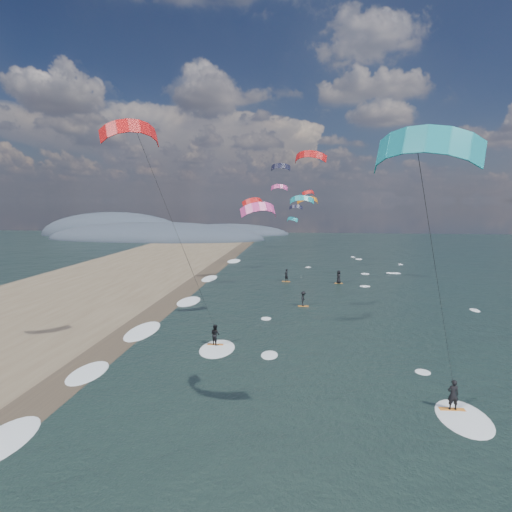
# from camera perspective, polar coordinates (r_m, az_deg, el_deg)

# --- Properties ---
(ground) EXTENTS (260.00, 260.00, 0.00)m
(ground) POSITION_cam_1_polar(r_m,az_deg,el_deg) (22.17, -0.86, -22.51)
(ground) COLOR black
(ground) RESTS_ON ground
(wet_sand_strip) EXTENTS (3.00, 240.00, 0.00)m
(wet_sand_strip) POSITION_cam_1_polar(r_m,az_deg,el_deg) (34.27, -19.42, -11.85)
(wet_sand_strip) COLOR #382D23
(wet_sand_strip) RESTS_ON ground
(coastal_hills) EXTENTS (80.00, 41.00, 15.00)m
(coastal_hills) POSITION_cam_1_polar(r_m,az_deg,el_deg) (135.89, -14.15, 2.50)
(coastal_hills) COLOR #3D4756
(coastal_hills) RESTS_ON ground
(kitesurfer_near_a) EXTENTS (7.77, 9.12, 14.33)m
(kitesurfer_near_a) POSITION_cam_1_polar(r_m,az_deg,el_deg) (18.25, 21.94, 5.39)
(kitesurfer_near_a) COLOR orange
(kitesurfer_near_a) RESTS_ON ground
(kitesurfer_near_b) EXTENTS (6.97, 8.97, 16.35)m
(kitesurfer_near_b) POSITION_cam_1_polar(r_m,az_deg,el_deg) (28.45, -12.03, 6.29)
(kitesurfer_near_b) COLOR orange
(kitesurfer_near_b) RESTS_ON ground
(far_kitesurfers) EXTENTS (8.16, 14.61, 1.77)m
(far_kitesurfers) POSITION_cam_1_polar(r_m,az_deg,el_deg) (52.98, 7.69, -3.78)
(far_kitesurfers) COLOR orange
(far_kitesurfers) RESTS_ON ground
(bg_kite_field) EXTENTS (10.91, 77.03, 10.68)m
(bg_kite_field) POSITION_cam_1_polar(r_m,az_deg,el_deg) (73.30, 4.99, 8.25)
(bg_kite_field) COLOR orange
(bg_kite_field) RESTS_ON ground
(shoreline_surf) EXTENTS (2.40, 79.40, 0.11)m
(shoreline_surf) POSITION_cam_1_polar(r_m,az_deg,el_deg) (37.95, -14.63, -9.79)
(shoreline_surf) COLOR white
(shoreline_surf) RESTS_ON ground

